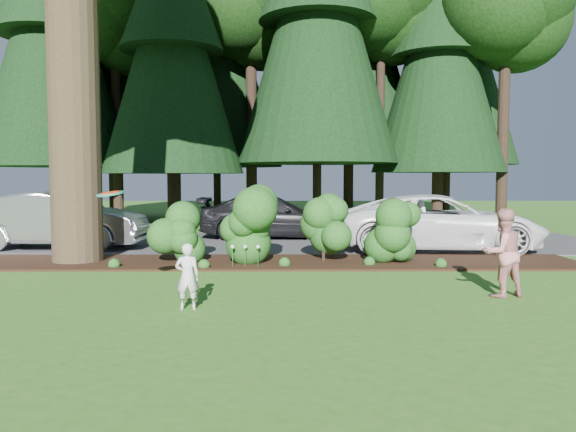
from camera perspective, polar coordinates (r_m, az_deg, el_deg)
The scene contains 12 objects.
ground at distance 10.92m, azimuth -3.68°, elevation -7.42°, with size 80.00×80.00×0.00m, color #2B631C.
mulch_bed at distance 14.11m, azimuth -2.89°, elevation -4.71°, with size 16.00×2.50×0.05m, color black.
driveway at distance 18.32m, azimuth -2.27°, elevation -2.73°, with size 22.00×6.00×0.03m, color #38383A.
shrub_row at distance 13.89m, azimuth 0.25°, elevation -1.59°, with size 6.53×1.60×1.61m.
lily_cluster at distance 13.22m, azimuth -4.37°, elevation -3.24°, with size 0.69×0.09×0.57m.
tree_wall at distance 28.04m, azimuth -1.10°, elevation 19.18°, with size 25.66×12.15×17.09m.
car_silver_wagon at distance 18.05m, azimuth -22.22°, elevation -0.41°, with size 1.77×5.08×1.67m, color #A8A8AC.
car_white_suv at distance 16.77m, azimuth 15.19°, elevation -0.65°, with size 2.69×5.84×1.62m, color white.
car_dark_suv at distance 19.63m, azimuth -1.67°, elevation -0.09°, with size 2.05×5.04×1.46m, color black.
child at distance 9.31m, azimuth -10.19°, elevation -6.06°, with size 0.40×0.26×1.09m, color silver.
adult at distance 10.81m, azimuth 20.94°, elevation -3.51°, with size 0.78×0.60×1.60m, color #B51822.
frisbee at distance 9.57m, azimuth -17.61°, elevation 2.19°, with size 0.45×0.44×0.12m.
Camera 1 is at (0.65, -10.68, 2.16)m, focal length 35.00 mm.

